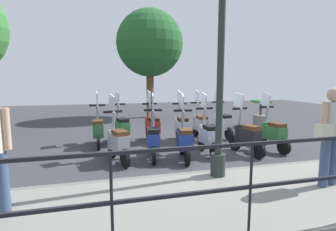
% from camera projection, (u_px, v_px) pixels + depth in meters
% --- Properties ---
extents(ground_plane, '(28.00, 28.00, 0.00)m').
position_uv_depth(ground_plane, '(188.00, 149.00, 7.11)').
color(ground_plane, '#38383D').
extents(promenade_walkway, '(2.20, 20.00, 0.15)m').
position_uv_depth(promenade_walkway, '(253.00, 195.00, 4.07)').
color(promenade_walkway, gray).
rests_on(promenade_walkway, ground_plane).
extents(fence_railing, '(0.04, 16.03, 1.07)m').
position_uv_depth(fence_railing, '(308.00, 166.00, 2.96)').
color(fence_railing, black).
rests_on(fence_railing, promenade_walkway).
extents(lamp_post_near, '(0.26, 0.90, 4.65)m').
position_uv_depth(lamp_post_near, '(221.00, 58.00, 4.44)').
color(lamp_post_near, '#232D28').
rests_on(lamp_post_near, promenade_walkway).
extents(pedestrian_with_bag, '(0.38, 0.64, 1.59)m').
position_uv_depth(pedestrian_with_bag, '(331.00, 130.00, 4.15)').
color(pedestrian_with_bag, '#384C70').
rests_on(pedestrian_with_bag, promenade_walkway).
extents(tree_distant, '(3.18, 3.18, 5.17)m').
position_uv_depth(tree_distant, '(150.00, 44.00, 12.50)').
color(tree_distant, brown).
rests_on(tree_distant, ground_plane).
extents(potted_palm, '(1.06, 0.66, 1.05)m').
position_uv_depth(potted_palm, '(260.00, 115.00, 10.41)').
color(potted_palm, slate).
rests_on(potted_palm, ground_plane).
extents(scooter_near_0, '(1.23, 0.44, 1.54)m').
position_uv_depth(scooter_near_0, '(273.00, 133.00, 6.86)').
color(scooter_near_0, black).
rests_on(scooter_near_0, ground_plane).
extents(scooter_near_1, '(1.22, 0.49, 1.54)m').
position_uv_depth(scooter_near_1, '(247.00, 136.00, 6.50)').
color(scooter_near_1, black).
rests_on(scooter_near_1, ground_plane).
extents(scooter_near_2, '(1.23, 0.44, 1.54)m').
position_uv_depth(scooter_near_2, '(208.00, 136.00, 6.50)').
color(scooter_near_2, black).
rests_on(scooter_near_2, ground_plane).
extents(scooter_near_3, '(1.23, 0.46, 1.54)m').
position_uv_depth(scooter_near_3, '(184.00, 140.00, 6.05)').
color(scooter_near_3, black).
rests_on(scooter_near_3, ground_plane).
extents(scooter_near_4, '(1.23, 0.47, 1.54)m').
position_uv_depth(scooter_near_4, '(153.00, 139.00, 6.13)').
color(scooter_near_4, black).
rests_on(scooter_near_4, ground_plane).
extents(scooter_near_5, '(1.20, 0.54, 1.54)m').
position_uv_depth(scooter_near_5, '(118.00, 142.00, 5.86)').
color(scooter_near_5, black).
rests_on(scooter_near_5, ground_plane).
extents(scooter_far_0, '(1.23, 0.44, 1.54)m').
position_uv_depth(scooter_far_0, '(222.00, 123.00, 8.42)').
color(scooter_far_0, black).
rests_on(scooter_far_0, ground_plane).
extents(scooter_far_1, '(1.23, 0.44, 1.54)m').
position_uv_depth(scooter_far_1, '(200.00, 124.00, 8.17)').
color(scooter_far_1, black).
rests_on(scooter_far_1, ground_plane).
extents(scooter_far_2, '(1.23, 0.44, 1.54)m').
position_uv_depth(scooter_far_2, '(181.00, 126.00, 7.80)').
color(scooter_far_2, black).
rests_on(scooter_far_2, ground_plane).
extents(scooter_far_3, '(1.23, 0.44, 1.54)m').
position_uv_depth(scooter_far_3, '(152.00, 126.00, 7.79)').
color(scooter_far_3, black).
rests_on(scooter_far_3, ground_plane).
extents(scooter_far_4, '(1.21, 0.51, 1.54)m').
position_uv_depth(scooter_far_4, '(121.00, 127.00, 7.63)').
color(scooter_far_4, black).
rests_on(scooter_far_4, ground_plane).
extents(scooter_far_5, '(1.23, 0.44, 1.54)m').
position_uv_depth(scooter_far_5, '(98.00, 129.00, 7.31)').
color(scooter_far_5, black).
rests_on(scooter_far_5, ground_plane).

